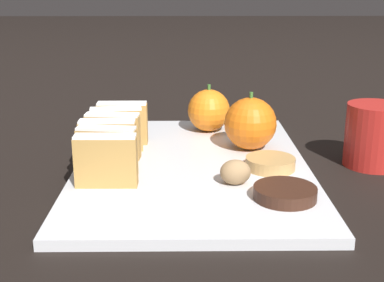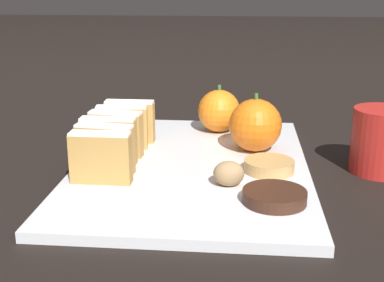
# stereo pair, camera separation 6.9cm
# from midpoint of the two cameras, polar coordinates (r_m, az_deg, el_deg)

# --- Properties ---
(ground_plane) EXTENTS (6.00, 6.00, 0.00)m
(ground_plane) POSITION_cam_midpoint_polar(r_m,az_deg,el_deg) (0.71, -2.81, -3.30)
(ground_plane) COLOR black
(serving_platter) EXTENTS (0.30, 0.43, 0.01)m
(serving_platter) POSITION_cam_midpoint_polar(r_m,az_deg,el_deg) (0.70, -2.82, -2.85)
(serving_platter) COLOR silver
(serving_platter) RESTS_ON ground_plane
(stollen_slice_front) EXTENTS (0.07, 0.02, 0.06)m
(stollen_slice_front) POSITION_cam_midpoint_polar(r_m,az_deg,el_deg) (0.63, -12.30, -2.12)
(stollen_slice_front) COLOR #B28442
(stollen_slice_front) RESTS_ON serving_platter
(stollen_slice_second) EXTENTS (0.07, 0.03, 0.06)m
(stollen_slice_second) POSITION_cam_midpoint_polar(r_m,az_deg,el_deg) (0.66, -12.03, -1.17)
(stollen_slice_second) COLOR #B28442
(stollen_slice_second) RESTS_ON serving_platter
(stollen_slice_third) EXTENTS (0.07, 0.02, 0.06)m
(stollen_slice_third) POSITION_cam_midpoint_polar(r_m,az_deg,el_deg) (0.69, -11.82, -0.31)
(stollen_slice_third) COLOR #B28442
(stollen_slice_third) RESTS_ON serving_platter
(stollen_slice_fourth) EXTENTS (0.07, 0.03, 0.06)m
(stollen_slice_fourth) POSITION_cam_midpoint_polar(r_m,az_deg,el_deg) (0.72, -11.16, 0.48)
(stollen_slice_fourth) COLOR #B28442
(stollen_slice_fourth) RESTS_ON serving_platter
(stollen_slice_fifth) EXTENTS (0.07, 0.03, 0.06)m
(stollen_slice_fifth) POSITION_cam_midpoint_polar(r_m,az_deg,el_deg) (0.76, -10.67, 1.20)
(stollen_slice_fifth) COLOR #B28442
(stollen_slice_fifth) RESTS_ON serving_platter
(stollen_slice_sixth) EXTENTS (0.07, 0.02, 0.06)m
(stollen_slice_sixth) POSITION_cam_midpoint_polar(r_m,az_deg,el_deg) (0.79, -9.94, 1.86)
(stollen_slice_sixth) COLOR #B28442
(stollen_slice_sixth) RESTS_ON serving_platter
(orange_near) EXTENTS (0.07, 0.07, 0.08)m
(orange_near) POSITION_cam_midpoint_polar(r_m,az_deg,el_deg) (0.75, 3.63, 1.84)
(orange_near) COLOR orange
(orange_near) RESTS_ON serving_platter
(orange_far) EXTENTS (0.07, 0.07, 0.07)m
(orange_far) POSITION_cam_midpoint_polar(r_m,az_deg,el_deg) (0.84, -0.55, 3.25)
(orange_far) COLOR orange
(orange_far) RESTS_ON serving_platter
(walnut) EXTENTS (0.04, 0.03, 0.03)m
(walnut) POSITION_cam_midpoint_polar(r_m,az_deg,el_deg) (0.63, 1.50, -3.39)
(walnut) COLOR #9E7A51
(walnut) RESTS_ON serving_platter
(chocolate_cookie) EXTENTS (0.07, 0.07, 0.01)m
(chocolate_cookie) POSITION_cam_midpoint_polar(r_m,az_deg,el_deg) (0.59, 6.60, -5.58)
(chocolate_cookie) COLOR #381E14
(chocolate_cookie) RESTS_ON serving_platter
(gingerbread_cookie) EXTENTS (0.06, 0.06, 0.02)m
(gingerbread_cookie) POSITION_cam_midpoint_polar(r_m,az_deg,el_deg) (0.68, 5.49, -2.42)
(gingerbread_cookie) COLOR tan
(gingerbread_cookie) RESTS_ON serving_platter
(evergreen_sprig) EXTENTS (0.04, 0.04, 0.05)m
(evergreen_sprig) POSITION_cam_midpoint_polar(r_m,az_deg,el_deg) (0.86, 3.45, 2.91)
(evergreen_sprig) COLOR #23662D
(evergreen_sprig) RESTS_ON serving_platter
(coffee_mug) EXTENTS (0.11, 0.08, 0.08)m
(coffee_mug) POSITION_cam_midpoint_polar(r_m,az_deg,el_deg) (0.75, 16.55, 0.56)
(coffee_mug) COLOR red
(coffee_mug) RESTS_ON ground_plane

